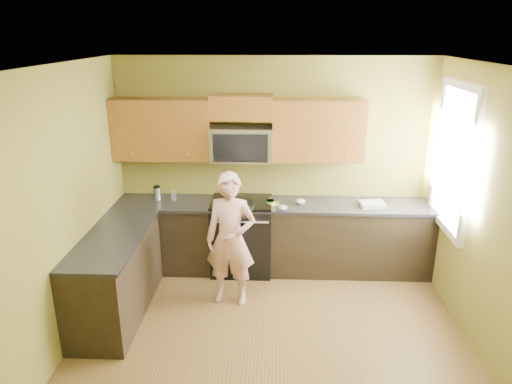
# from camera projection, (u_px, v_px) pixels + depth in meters

# --- Properties ---
(floor) EXTENTS (4.00, 4.00, 0.00)m
(floor) POSITION_uv_depth(u_px,v_px,m) (271.00, 350.00, 4.62)
(floor) COLOR brown
(floor) RESTS_ON ground
(ceiling) EXTENTS (4.00, 4.00, 0.00)m
(ceiling) POSITION_uv_depth(u_px,v_px,m) (274.00, 68.00, 3.74)
(ceiling) COLOR white
(ceiling) RESTS_ON ground
(wall_back) EXTENTS (4.00, 0.00, 4.00)m
(wall_back) POSITION_uv_depth(u_px,v_px,m) (274.00, 164.00, 6.07)
(wall_back) COLOR olive
(wall_back) RESTS_ON ground
(wall_front) EXTENTS (4.00, 0.00, 4.00)m
(wall_front) POSITION_uv_depth(u_px,v_px,m) (269.00, 383.00, 2.29)
(wall_front) COLOR olive
(wall_front) RESTS_ON ground
(wall_left) EXTENTS (0.00, 4.00, 4.00)m
(wall_left) POSITION_uv_depth(u_px,v_px,m) (52.00, 220.00, 4.25)
(wall_left) COLOR olive
(wall_left) RESTS_ON ground
(wall_right) EXTENTS (0.00, 4.00, 4.00)m
(wall_right) POSITION_uv_depth(u_px,v_px,m) (501.00, 227.00, 4.10)
(wall_right) COLOR olive
(wall_right) RESTS_ON ground
(cabinet_back_run) EXTENTS (4.00, 0.60, 0.88)m
(cabinet_back_run) POSITION_uv_depth(u_px,v_px,m) (273.00, 238.00, 6.08)
(cabinet_back_run) COLOR black
(cabinet_back_run) RESTS_ON floor
(cabinet_left_run) EXTENTS (0.60, 1.60, 0.88)m
(cabinet_left_run) POSITION_uv_depth(u_px,v_px,m) (116.00, 277.00, 5.11)
(cabinet_left_run) COLOR black
(cabinet_left_run) RESTS_ON floor
(countertop_back) EXTENTS (4.00, 0.62, 0.04)m
(countertop_back) POSITION_uv_depth(u_px,v_px,m) (273.00, 205.00, 5.92)
(countertop_back) COLOR black
(countertop_back) RESTS_ON cabinet_back_run
(countertop_left) EXTENTS (0.62, 1.60, 0.04)m
(countertop_left) POSITION_uv_depth(u_px,v_px,m) (113.00, 238.00, 4.96)
(countertop_left) COLOR black
(countertop_left) RESTS_ON cabinet_left_run
(stove) EXTENTS (0.76, 0.65, 0.95)m
(stove) POSITION_uv_depth(u_px,v_px,m) (242.00, 235.00, 6.06)
(stove) COLOR black
(stove) RESTS_ON floor
(microwave) EXTENTS (0.76, 0.40, 0.42)m
(microwave) POSITION_uv_depth(u_px,v_px,m) (242.00, 160.00, 5.86)
(microwave) COLOR silver
(microwave) RESTS_ON wall_back
(upper_cab_left) EXTENTS (1.22, 0.33, 0.75)m
(upper_cab_left) POSITION_uv_depth(u_px,v_px,m) (164.00, 158.00, 5.93)
(upper_cab_left) COLOR brown
(upper_cab_left) RESTS_ON wall_back
(upper_cab_right) EXTENTS (1.12, 0.33, 0.75)m
(upper_cab_right) POSITION_uv_depth(u_px,v_px,m) (317.00, 160.00, 5.86)
(upper_cab_right) COLOR brown
(upper_cab_right) RESTS_ON wall_back
(upper_cab_over_mw) EXTENTS (0.76, 0.33, 0.30)m
(upper_cab_over_mw) POSITION_uv_depth(u_px,v_px,m) (241.00, 107.00, 5.68)
(upper_cab_over_mw) COLOR brown
(upper_cab_over_mw) RESTS_ON wall_back
(window) EXTENTS (0.06, 1.06, 1.66)m
(window) POSITION_uv_depth(u_px,v_px,m) (454.00, 159.00, 5.14)
(window) COLOR white
(window) RESTS_ON wall_right
(woman) EXTENTS (0.60, 0.43, 1.54)m
(woman) POSITION_uv_depth(u_px,v_px,m) (231.00, 240.00, 5.24)
(woman) COLOR #E27971
(woman) RESTS_ON floor
(frying_pan) EXTENTS (0.38, 0.56, 0.07)m
(frying_pan) POSITION_uv_depth(u_px,v_px,m) (242.00, 208.00, 5.66)
(frying_pan) COLOR black
(frying_pan) RESTS_ON stove
(butter_tub) EXTENTS (0.14, 0.14, 0.08)m
(butter_tub) POSITION_uv_depth(u_px,v_px,m) (271.00, 205.00, 5.84)
(butter_tub) COLOR #E7EF3E
(butter_tub) RESTS_ON countertop_back
(toast_slice) EXTENTS (0.14, 0.14, 0.01)m
(toast_slice) POSITION_uv_depth(u_px,v_px,m) (275.00, 204.00, 5.87)
(toast_slice) COLOR #B27F47
(toast_slice) RESTS_ON countertop_back
(napkin_a) EXTENTS (0.14, 0.15, 0.06)m
(napkin_a) POSITION_uv_depth(u_px,v_px,m) (283.00, 208.00, 5.68)
(napkin_a) COLOR silver
(napkin_a) RESTS_ON countertop_back
(napkin_b) EXTENTS (0.15, 0.16, 0.07)m
(napkin_b) POSITION_uv_depth(u_px,v_px,m) (301.00, 202.00, 5.87)
(napkin_b) COLOR silver
(napkin_b) RESTS_ON countertop_back
(dish_towel) EXTENTS (0.32, 0.27, 0.05)m
(dish_towel) POSITION_uv_depth(u_px,v_px,m) (372.00, 204.00, 5.80)
(dish_towel) COLOR white
(dish_towel) RESTS_ON countertop_back
(travel_mug) EXTENTS (0.10, 0.10, 0.18)m
(travel_mug) POSITION_uv_depth(u_px,v_px,m) (158.00, 200.00, 6.03)
(travel_mug) COLOR silver
(travel_mug) RESTS_ON countertop_back
(glass_b) EXTENTS (0.08, 0.08, 0.12)m
(glass_b) POSITION_uv_depth(u_px,v_px,m) (173.00, 196.00, 6.00)
(glass_b) COLOR silver
(glass_b) RESTS_ON countertop_back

